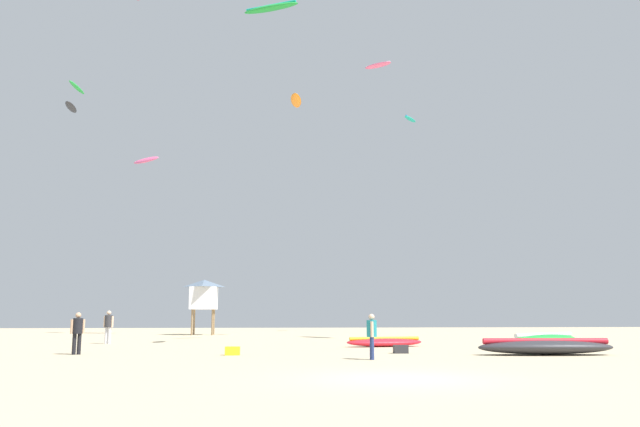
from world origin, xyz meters
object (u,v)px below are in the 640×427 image
(gear_bag, at_px, (401,349))
(kite_aloft_9, at_px, (77,87))
(person_foreground, at_px, (372,333))
(kite_grounded_far, at_px, (544,339))
(person_left, at_px, (108,324))
(kite_aloft_7, at_px, (410,119))
(kite_aloft_0, at_px, (71,107))
(kite_aloft_6, at_px, (146,160))
(kite_grounded_mid, at_px, (385,342))
(cooler_box, at_px, (233,351))
(lifeguard_tower, at_px, (204,294))
(kite_aloft_2, at_px, (271,8))
(kite_aloft_5, at_px, (296,101))
(kite_aloft_1, at_px, (378,65))
(person_midground, at_px, (77,330))
(kite_grounded_near, at_px, (546,347))

(gear_bag, bearing_deg, kite_aloft_9, 134.91)
(person_foreground, xyz_separation_m, kite_grounded_far, (10.32, 9.26, -0.60))
(person_left, distance_m, kite_aloft_7, 33.87)
(kite_aloft_0, relative_size, kite_aloft_6, 1.17)
(kite_grounded_mid, height_order, kite_aloft_9, kite_aloft_9)
(person_foreground, relative_size, person_left, 0.89)
(cooler_box, relative_size, kite_aloft_9, 0.22)
(kite_aloft_0, xyz_separation_m, kite_aloft_9, (4.24, -12.88, -2.75))
(lifeguard_tower, distance_m, kite_aloft_2, 22.19)
(kite_aloft_5, height_order, kite_aloft_9, kite_aloft_9)
(kite_grounded_mid, relative_size, kite_aloft_0, 1.23)
(person_left, xyz_separation_m, gear_bag, (13.54, -9.59, -0.85))
(person_foreground, bearing_deg, kite_aloft_2, -74.67)
(cooler_box, xyz_separation_m, gear_bag, (6.58, 0.56, 0.00))
(kite_aloft_0, bearing_deg, kite_aloft_1, -30.58)
(person_foreground, xyz_separation_m, person_left, (-11.79, 13.03, 0.11))
(lifeguard_tower, xyz_separation_m, kite_aloft_6, (-5.08, 1.75, 10.79))
(person_midground, xyz_separation_m, kite_aloft_6, (-2.39, 25.36, 12.91))
(cooler_box, distance_m, kite_aloft_1, 26.96)
(person_midground, xyz_separation_m, lifeguard_tower, (2.69, 23.61, 2.12))
(kite_aloft_7, distance_m, kite_aloft_9, 28.28)
(kite_aloft_5, distance_m, kite_aloft_7, 26.21)
(kite_aloft_1, bearing_deg, kite_aloft_5, -121.47)
(kite_aloft_1, height_order, kite_aloft_5, kite_aloft_1)
(kite_aloft_9, bearing_deg, person_midground, -71.66)
(person_left, bearing_deg, kite_grounded_far, 100.31)
(person_midground, distance_m, kite_aloft_6, 28.56)
(kite_aloft_6, bearing_deg, kite_aloft_1, -27.58)
(person_midground, xyz_separation_m, kite_aloft_2, (7.45, 19.07, 23.31))
(kite_aloft_6, bearing_deg, person_left, -84.98)
(kite_aloft_1, distance_m, kite_aloft_2, 9.68)
(person_foreground, bearing_deg, kite_aloft_6, -58.69)
(kite_grounded_far, bearing_deg, kite_grounded_near, -114.19)
(person_left, relative_size, cooler_box, 3.08)
(kite_grounded_far, bearing_deg, kite_aloft_5, 177.62)
(kite_grounded_far, distance_m, kite_aloft_6, 33.67)
(person_midground, relative_size, kite_aloft_7, 0.75)
(kite_aloft_9, bearing_deg, cooler_box, -57.94)
(kite_aloft_0, bearing_deg, person_left, -66.98)
(person_left, bearing_deg, kite_grounded_near, 79.26)
(person_foreground, relative_size, kite_aloft_1, 0.78)
(kite_aloft_6, relative_size, kite_aloft_9, 1.09)
(person_left, relative_size, gear_bag, 3.08)
(kite_aloft_5, bearing_deg, kite_aloft_2, 95.42)
(person_foreground, distance_m, person_left, 17.58)
(kite_aloft_2, bearing_deg, gear_bag, -75.23)
(kite_grounded_far, bearing_deg, person_midground, -165.53)
(kite_grounded_far, distance_m, kite_aloft_2, 30.76)
(person_left, xyz_separation_m, kite_grounded_near, (18.79, -11.17, -0.71))
(person_midground, xyz_separation_m, kite_aloft_0, (-10.32, 31.24, 19.10))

